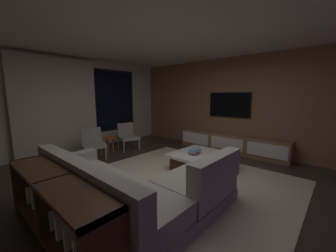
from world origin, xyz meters
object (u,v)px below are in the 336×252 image
(accent_chair_by_curtain, at_px, (93,142))
(side_stool, at_px, (110,140))
(accent_chair_near_window, at_px, (127,135))
(sectional_couch, at_px, (131,191))
(mounted_tv, at_px, (229,105))
(console_table_behind_couch, at_px, (56,206))
(book_stack_on_coffee_table, at_px, (194,152))
(coffee_table, at_px, (202,161))
(media_console, at_px, (231,144))

(accent_chair_by_curtain, height_order, side_stool, accent_chair_by_curtain)
(accent_chair_near_window, distance_m, accent_chair_by_curtain, 1.16)
(sectional_couch, xyz_separation_m, accent_chair_by_curtain, (0.82, 2.64, 0.14))
(mounted_tv, xyz_separation_m, console_table_behind_couch, (-4.80, -0.24, -0.93))
(book_stack_on_coffee_table, relative_size, side_stool, 0.63)
(coffee_table, distance_m, side_stool, 2.69)
(sectional_couch, distance_m, coffee_table, 2.01)
(side_stool, relative_size, console_table_behind_couch, 0.22)
(side_stool, bearing_deg, coffee_table, -75.63)
(sectional_couch, distance_m, accent_chair_near_window, 3.35)
(coffee_table, height_order, accent_chair_by_curtain, accent_chair_by_curtain)
(coffee_table, bearing_deg, book_stack_on_coffee_table, 146.68)
(accent_chair_by_curtain, height_order, media_console, accent_chair_by_curtain)
(media_console, bearing_deg, accent_chair_near_window, 124.33)
(sectional_couch, height_order, book_stack_on_coffee_table, sectional_couch)
(media_console, xyz_separation_m, console_table_behind_couch, (-4.62, -0.04, 0.17))
(accent_chair_by_curtain, height_order, mounted_tv, mounted_tv)
(book_stack_on_coffee_table, relative_size, console_table_behind_couch, 0.14)
(accent_chair_near_window, height_order, side_stool, accent_chair_near_window)
(sectional_couch, distance_m, side_stool, 2.99)
(accent_chair_by_curtain, bearing_deg, console_table_behind_couch, -124.62)
(accent_chair_near_window, distance_m, mounted_tv, 3.16)
(coffee_table, xyz_separation_m, media_console, (1.71, 0.09, 0.06))
(side_stool, xyz_separation_m, console_table_behind_couch, (-2.25, -2.55, 0.04))
(book_stack_on_coffee_table, distance_m, side_stool, 2.55)
(accent_chair_by_curtain, bearing_deg, coffee_table, -65.14)
(coffee_table, distance_m, accent_chair_by_curtain, 2.83)
(coffee_table, bearing_deg, mounted_tv, 8.63)
(book_stack_on_coffee_table, bearing_deg, media_console, -0.32)
(sectional_couch, relative_size, media_console, 0.81)
(sectional_couch, height_order, accent_chair_near_window, sectional_couch)
(side_stool, bearing_deg, accent_chair_by_curtain, -175.16)
(coffee_table, xyz_separation_m, accent_chair_by_curtain, (-1.18, 2.55, 0.25))
(sectional_couch, relative_size, book_stack_on_coffee_table, 8.68)
(side_stool, distance_m, mounted_tv, 3.58)
(accent_chair_by_curtain, bearing_deg, book_stack_on_coffee_table, -67.17)
(sectional_couch, xyz_separation_m, media_console, (3.71, 0.17, -0.04))
(coffee_table, height_order, accent_chair_near_window, accent_chair_near_window)
(side_stool, xyz_separation_m, media_console, (2.37, -2.51, -0.12))
(coffee_table, distance_m, accent_chair_near_window, 2.64)
(sectional_couch, relative_size, side_stool, 5.43)
(book_stack_on_coffee_table, height_order, mounted_tv, mounted_tv)
(sectional_couch, distance_m, accent_chair_by_curtain, 2.76)
(accent_chair_by_curtain, bearing_deg, side_stool, 4.84)
(coffee_table, height_order, book_stack_on_coffee_table, book_stack_on_coffee_table)
(sectional_couch, bearing_deg, console_table_behind_couch, 171.94)
(accent_chair_near_window, xyz_separation_m, side_stool, (-0.64, -0.03, -0.06))
(mounted_tv, bearing_deg, sectional_couch, -174.59)
(book_stack_on_coffee_table, relative_size, media_console, 0.09)
(accent_chair_near_window, bearing_deg, console_table_behind_couch, -138.17)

